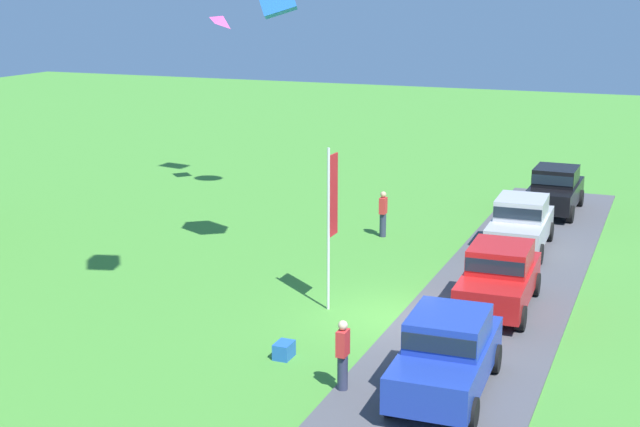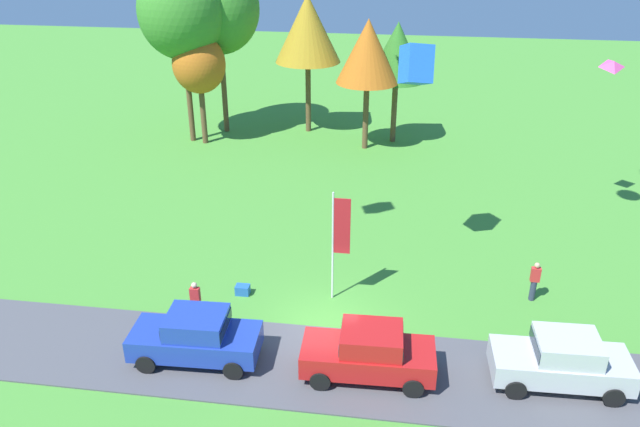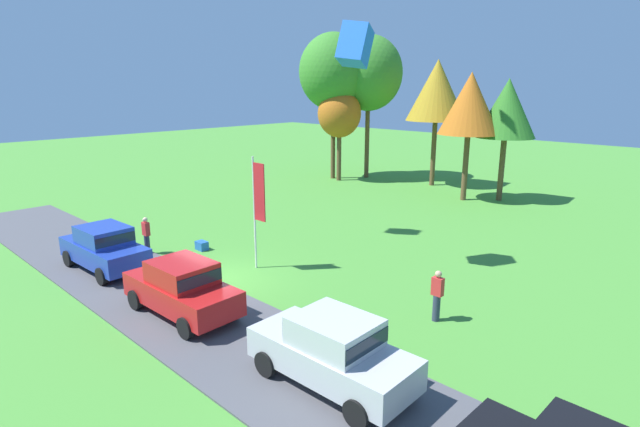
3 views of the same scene
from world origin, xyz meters
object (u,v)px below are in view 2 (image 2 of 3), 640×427
object	(u,v)px
flag_banner	(339,233)
tree_far_right	(368,52)
car_sedan_far_end	(562,359)
car_sedan_near_entrance	(369,351)
tree_far_left	(397,52)
car_sedan_mid_row	(196,335)
tree_right_of_center	(308,29)
kite_box_near_flag	(416,64)
kite_diamond_topmost	(613,65)
person_beside_suv	(196,301)
cooler_box	(243,290)
tree_lone_near	(181,12)
tree_left_of_center	(199,65)
tree_center_back	(219,9)
person_on_lawn	(534,281)

from	to	relation	value
flag_banner	tree_far_right	bearing A→B (deg)	90.91
car_sedan_far_end	car_sedan_near_entrance	bearing A→B (deg)	-175.64
car_sedan_far_end	tree_far_left	size ratio (longest dim) A/B	0.57
car_sedan_mid_row	tree_right_of_center	xyz separation A→B (m)	(-0.09, 24.95, 5.94)
kite_box_near_flag	kite_diamond_topmost	bearing A→B (deg)	36.10
person_beside_suv	kite_diamond_topmost	world-z (taller)	kite_diamond_topmost
tree_right_of_center	cooler_box	distance (m)	21.82
tree_far_left	car_sedan_far_end	bearing A→B (deg)	-74.77
tree_lone_near	tree_right_of_center	size ratio (longest dim) A/B	1.23
tree_lone_near	tree_left_of_center	distance (m)	3.31
tree_far_right	kite_box_near_flag	bearing A→B (deg)	-79.19
car_sedan_mid_row	tree_center_back	world-z (taller)	tree_center_back
car_sedan_mid_row	flag_banner	size ratio (longest dim) A/B	0.96
tree_left_of_center	kite_diamond_topmost	distance (m)	23.87
tree_far_right	kite_diamond_topmost	world-z (taller)	tree_far_right
car_sedan_mid_row	tree_far_right	distance (m)	23.01
car_sedan_far_end	tree_right_of_center	world-z (taller)	tree_right_of_center
person_on_lawn	car_sedan_near_entrance	bearing A→B (deg)	-138.43
car_sedan_far_end	tree_center_back	world-z (taller)	tree_center_back
person_beside_suv	tree_right_of_center	bearing A→B (deg)	88.34
tree_far_left	flag_banner	world-z (taller)	tree_far_left
car_sedan_mid_row	flag_banner	bearing A→B (deg)	45.71
tree_left_of_center	tree_far_right	world-z (taller)	tree_far_right
flag_banner	person_on_lawn	bearing A→B (deg)	7.25
tree_far_right	flag_banner	bearing A→B (deg)	-89.09
car_sedan_mid_row	person_on_lawn	xyz separation A→B (m)	(12.09, 5.47, -0.16)
person_beside_suv	tree_lone_near	size ratio (longest dim) A/B	0.15
cooler_box	kite_box_near_flag	world-z (taller)	kite_box_near_flag
car_sedan_mid_row	person_beside_suv	bearing A→B (deg)	108.83
tree_center_back	cooler_box	distance (m)	22.35
car_sedan_near_entrance	person_beside_suv	xyz separation A→B (m)	(-6.67, 2.21, -0.16)
car_sedan_mid_row	car_sedan_near_entrance	world-z (taller)	same
person_on_lawn	car_sedan_far_end	bearing A→B (deg)	-89.38
car_sedan_near_entrance	flag_banner	xyz separation A→B (m)	(-1.55, 4.49, 1.91)
tree_far_left	flag_banner	size ratio (longest dim) A/B	1.68
person_on_lawn	flag_banner	size ratio (longest dim) A/B	0.37
person_beside_suv	kite_diamond_topmost	bearing A→B (deg)	35.15
tree_far_right	kite_diamond_topmost	bearing A→B (deg)	-34.14
car_sedan_near_entrance	person_beside_suv	distance (m)	7.03
tree_left_of_center	tree_right_of_center	world-z (taller)	tree_right_of_center
car_sedan_mid_row	person_on_lawn	bearing A→B (deg)	24.32
flag_banner	car_sedan_far_end	bearing A→B (deg)	-27.34
tree_far_right	tree_far_left	distance (m)	2.36
car_sedan_far_end	tree_left_of_center	xyz separation A→B (m)	(-18.67, 21.07, 4.16)
car_sedan_far_end	cooler_box	size ratio (longest dim) A/B	7.94
car_sedan_near_entrance	kite_diamond_topmost	distance (m)	18.45
tree_center_back	tree_far_left	world-z (taller)	tree_center_back
tree_left_of_center	cooler_box	distance (m)	19.35
car_sedan_near_entrance	tree_lone_near	distance (m)	26.70
tree_lone_near	tree_far_right	bearing A→B (deg)	0.75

